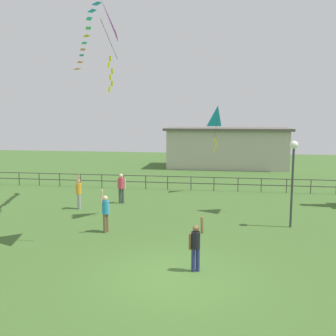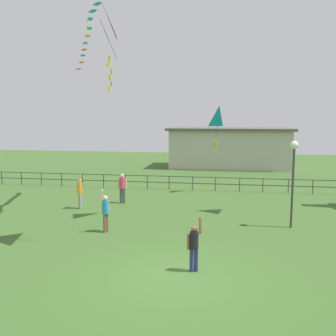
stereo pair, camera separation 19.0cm
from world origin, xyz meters
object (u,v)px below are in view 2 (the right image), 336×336
lamppost (294,164)px  kite_0 (100,22)px  person_1 (194,245)px  person_2 (105,211)px  person_0 (122,186)px  person_4 (80,191)px  kite_3 (219,120)px

lamppost → kite_0: (-7.50, -3.67, 5.47)m
person_1 → person_2: person_2 is taller
lamppost → person_0: (-8.86, 3.47, -1.91)m
person_4 → kite_3: bearing=34.4°
kite_3 → person_1: bearing=-91.6°
person_4 → person_0: bearing=40.9°
person_1 → kite_0: (-3.64, 1.93, 7.46)m
kite_0 → person_4: bearing=120.8°
person_2 → kite_3: kite_3 is taller
person_4 → kite_3: kite_3 is taller
person_2 → kite_0: kite_0 is taller
person_1 → kite_0: 8.52m
lamppost → person_2: bearing=-166.1°
person_0 → person_1: 10.35m
kite_3 → person_0: bearing=-148.2°
person_4 → kite_0: 9.78m
person_0 → kite_3: 7.34m
person_2 → person_0: bearing=98.6°
lamppost → person_1: bearing=-124.6°
person_0 → person_1: (5.00, -9.07, -0.08)m
person_0 → kite_3: kite_3 is taller
person_0 → kite_3: size_ratio=0.62×
person_0 → lamppost: bearing=-21.4°
person_1 → person_2: bearing=139.2°
person_2 → kite_3: 10.59m
lamppost → person_4: lamppost is taller
person_4 → kite_0: size_ratio=0.58×
person_2 → person_4: bearing=125.7°
person_0 → person_2: (0.83, -5.46, -0.04)m
person_0 → kite_3: bearing=31.8°
person_0 → kite_0: size_ratio=0.52×
person_0 → person_1: bearing=-61.1°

